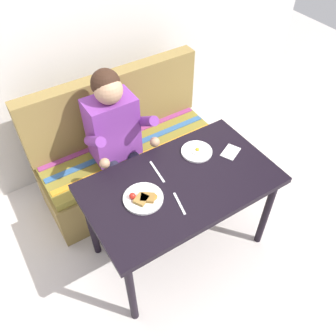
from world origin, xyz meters
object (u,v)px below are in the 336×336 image
at_px(couch, 128,155).
at_px(napkin, 231,152).
at_px(plate_breakfast, 143,198).
at_px(plate_eggs, 197,151).
at_px(knife, 157,172).
at_px(person, 117,135).
at_px(table, 181,190).
at_px(fork, 179,203).

height_order(couch, napkin, couch).
bearing_deg(couch, plate_breakfast, -109.25).
height_order(plate_eggs, napkin, plate_eggs).
bearing_deg(plate_eggs, knife, -177.98).
bearing_deg(knife, plate_eggs, 7.54).
xyz_separation_m(person, plate_eggs, (0.37, -0.43, -0.00)).
bearing_deg(plate_breakfast, knife, 38.83).
relative_size(table, couch, 0.83).
height_order(couch, fork, couch).
height_order(napkin, fork, napkin).
height_order(couch, person, person).
bearing_deg(table, plate_eggs, 34.55).
distance_m(table, knife, 0.19).
xyz_separation_m(person, knife, (0.06, -0.44, -0.01)).
bearing_deg(plate_breakfast, table, -0.53).
relative_size(couch, fork, 8.47).
bearing_deg(fork, couch, 95.30).
xyz_separation_m(plate_eggs, fork, (-0.34, -0.30, -0.01)).
relative_size(table, napkin, 8.83).
relative_size(plate_breakfast, knife, 1.19).
distance_m(table, napkin, 0.44).
xyz_separation_m(couch, plate_eggs, (0.23, -0.60, 0.41)).
bearing_deg(plate_eggs, plate_breakfast, -162.37).
height_order(table, napkin, napkin).
distance_m(napkin, knife, 0.52).
relative_size(plate_eggs, napkin, 1.53).
relative_size(plate_eggs, knife, 1.04).
relative_size(couch, napkin, 10.60).
relative_size(plate_breakfast, plate_eggs, 1.15).
bearing_deg(plate_breakfast, napkin, 2.97).
height_order(person, fork, person).
relative_size(table, fork, 7.06).
xyz_separation_m(plate_breakfast, napkin, (0.69, 0.04, -0.01)).
relative_size(plate_breakfast, napkin, 1.76).
bearing_deg(couch, person, -128.29).
relative_size(table, plate_eggs, 5.76).
height_order(person, plate_eggs, person).
bearing_deg(table, fork, -127.35).
xyz_separation_m(couch, plate_breakfast, (-0.27, -0.76, 0.41)).
xyz_separation_m(table, napkin, (0.43, 0.04, 0.09)).
distance_m(person, knife, 0.44).
distance_m(plate_breakfast, plate_eggs, 0.53).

